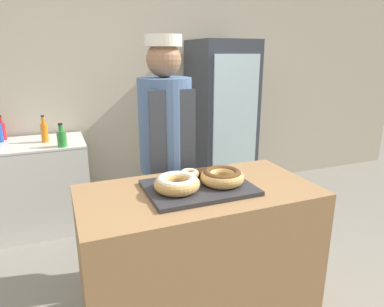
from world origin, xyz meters
The scene contains 14 objects.
wall_back centered at (0.00, 2.13, 1.35)m, with size 8.00×0.06×2.70m.
display_counter centered at (0.00, 0.00, 0.46)m, with size 1.31×0.67×0.91m.
serving_tray centered at (0.00, 0.00, 0.92)m, with size 0.57×0.42×0.02m.
donut_light_glaze centered at (-0.13, -0.02, 0.98)m, with size 0.24×0.24×0.08m.
donut_chocolate_glaze centered at (0.13, -0.02, 0.98)m, with size 0.24×0.24×0.08m.
donut_mini_center centered at (0.00, 0.14, 0.96)m, with size 0.12×0.12×0.04m.
brownie_back_left centered at (-0.09, 0.14, 0.95)m, with size 0.08×0.08×0.03m.
brownie_back_right centered at (0.09, 0.14, 0.95)m, with size 0.08×0.08×0.03m.
baker_person centered at (0.00, 0.59, 0.93)m, with size 0.36×0.36×1.75m.
beverage_fridge centered at (1.00, 1.73, 0.88)m, with size 0.61×0.68×1.77m.
chest_freezer centered at (-0.91, 1.74, 0.43)m, with size 0.89×0.64×0.85m.
bottle_red centered at (-1.18, 1.96, 0.94)m, with size 0.07×0.07×0.23m.
bottle_orange centered at (-0.80, 1.72, 0.94)m, with size 0.06×0.06×0.25m.
bottle_green centered at (-0.66, 1.49, 0.93)m, with size 0.08×0.08×0.21m.
Camera 1 is at (-0.69, -1.61, 1.63)m, focal length 32.00 mm.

